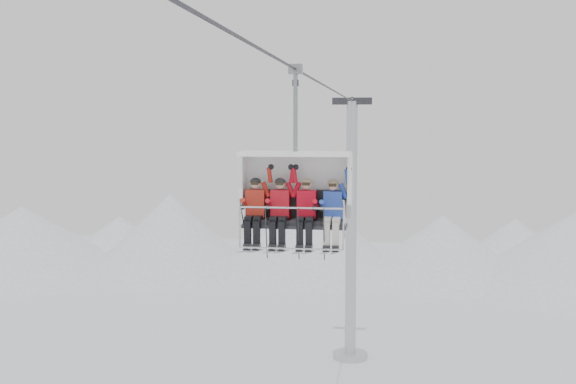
# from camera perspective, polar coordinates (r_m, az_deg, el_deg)

# --- Properties ---
(ridgeline) EXTENTS (72.00, 21.00, 7.00)m
(ridgeline) POSITION_cam_1_polar(r_m,az_deg,el_deg) (57.58, 4.62, -3.97)
(ridgeline) COLOR white
(ridgeline) RESTS_ON ground
(lift_tower_right) EXTENTS (2.00, 1.80, 13.48)m
(lift_tower_right) POSITION_cam_1_polar(r_m,az_deg,el_deg) (37.27, 5.00, -4.47)
(lift_tower_right) COLOR #ADB0B4
(lift_tower_right) RESTS_ON ground
(haul_cable) EXTENTS (0.06, 50.00, 0.06)m
(haul_cable) POSITION_cam_1_polar(r_m,az_deg,el_deg) (14.88, -0.00, 10.01)
(haul_cable) COLOR #2C2C31
(haul_cable) RESTS_ON lift_tower_left
(chairlift_carrier) EXTENTS (2.45, 1.17, 3.98)m
(chairlift_carrier) POSITION_cam_1_polar(r_m,az_deg,el_deg) (16.11, 0.65, 0.36)
(chairlift_carrier) COLOR black
(chairlift_carrier) RESTS_ON haul_cable
(skier_far_left) EXTENTS (0.42, 1.69, 1.66)m
(skier_far_left) POSITION_cam_1_polar(r_m,az_deg,el_deg) (16.00, -2.63, -1.37)
(skier_far_left) COLOR #B32719
(skier_far_left) RESTS_ON chairlift_carrier
(skier_center_left) EXTENTS (0.42, 1.69, 1.66)m
(skier_center_left) POSITION_cam_1_polar(r_m,az_deg,el_deg) (15.91, -0.67, -1.40)
(skier_center_left) COLOR red
(skier_center_left) RESTS_ON chairlift_carrier
(skier_center_right) EXTENTS (0.42, 1.69, 1.66)m
(skier_center_right) POSITION_cam_1_polar(r_m,az_deg,el_deg) (15.82, 1.45, -1.44)
(skier_center_right) COLOR red
(skier_center_right) RESTS_ON chairlift_carrier
(skier_far_right) EXTENTS (0.41, 1.69, 1.63)m
(skier_far_right) POSITION_cam_1_polar(r_m,az_deg,el_deg) (15.76, 3.54, -1.51)
(skier_far_right) COLOR #2745AD
(skier_far_right) RESTS_ON chairlift_carrier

